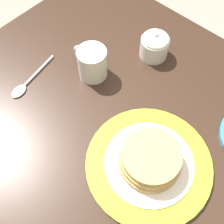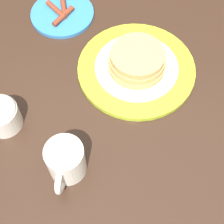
{
  "view_description": "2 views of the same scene",
  "coord_description": "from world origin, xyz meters",
  "px_view_note": "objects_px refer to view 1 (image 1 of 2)",
  "views": [
    {
      "loc": [
        -0.09,
        0.21,
        1.36
      ],
      "look_at": [
        0.13,
        -0.03,
        0.78
      ],
      "focal_mm": 45.0,
      "sensor_mm": 36.0,
      "label": 1
    },
    {
      "loc": [
        0.49,
        0.03,
        1.42
      ],
      "look_at": [
        0.13,
        -0.03,
        0.78
      ],
      "focal_mm": 55.0,
      "sensor_mm": 36.0,
      "label": 2
    }
  ],
  "objects_px": {
    "sugar_bowl": "(155,45)",
    "spoon": "(26,84)",
    "coffee_mug": "(92,62)",
    "pancake_plate": "(150,161)"
  },
  "relations": [
    {
      "from": "sugar_bowl",
      "to": "spoon",
      "type": "relative_size",
      "value": 0.5
    },
    {
      "from": "sugar_bowl",
      "to": "coffee_mug",
      "type": "bearing_deg",
      "value": 63.46
    },
    {
      "from": "sugar_bowl",
      "to": "spoon",
      "type": "xyz_separation_m",
      "value": [
        0.18,
        0.31,
        -0.04
      ]
    },
    {
      "from": "pancake_plate",
      "to": "coffee_mug",
      "type": "height_order",
      "value": "coffee_mug"
    },
    {
      "from": "pancake_plate",
      "to": "coffee_mug",
      "type": "bearing_deg",
      "value": -20.08
    },
    {
      "from": "spoon",
      "to": "sugar_bowl",
      "type": "bearing_deg",
      "value": -120.75
    },
    {
      "from": "spoon",
      "to": "pancake_plate",
      "type": "bearing_deg",
      "value": -173.05
    },
    {
      "from": "spoon",
      "to": "coffee_mug",
      "type": "bearing_deg",
      "value": -125.01
    },
    {
      "from": "pancake_plate",
      "to": "sugar_bowl",
      "type": "xyz_separation_m",
      "value": [
        0.2,
        -0.26,
        0.02
      ]
    },
    {
      "from": "coffee_mug",
      "to": "sugar_bowl",
      "type": "relative_size",
      "value": 1.28
    }
  ]
}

